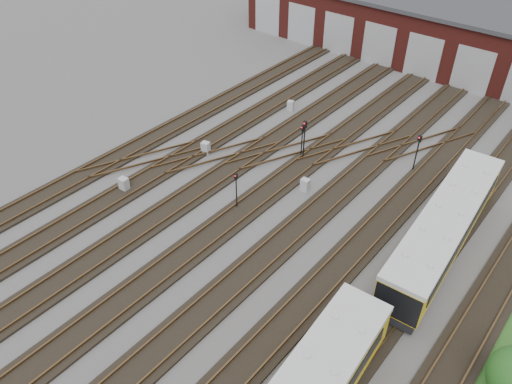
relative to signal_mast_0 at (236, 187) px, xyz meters
The scene contains 12 objects.
ground 6.97m from the signal_mast_0, 67.59° to the right, with size 120.00×120.00×0.00m, color #413E3D.
track_network 6.36m from the signal_mast_0, 66.94° to the right, with size 30.40×70.00×0.33m.
maintenance_shed 33.89m from the signal_mast_0, 85.68° to the left, with size 51.00×12.50×6.35m.
signal_mast_0 is the anchor object (origin of this frame).
signal_mast_1 7.98m from the signal_mast_0, 90.10° to the left, with size 0.29×0.28×3.42m.
signal_mast_2 8.04m from the signal_mast_0, 91.88° to the left, with size 0.27×0.25×2.92m.
signal_mast_3 14.11m from the signal_mast_0, 58.07° to the left, with size 0.30×0.29×3.18m.
relay_cabinet_0 8.60m from the signal_mast_0, 154.42° to the right, with size 0.64×0.54×1.07m, color #A6A8AC.
relay_cabinet_1 14.92m from the signal_mast_0, 111.96° to the left, with size 0.56×0.47×0.93m, color #A6A8AC.
relay_cabinet_2 7.59m from the signal_mast_0, 150.83° to the left, with size 0.62×0.52×1.03m, color #A6A8AC.
relay_cabinet_3 5.48m from the signal_mast_0, 62.09° to the left, with size 0.60×0.50×1.00m, color #A6A8AC.
relay_cabinet_4 12.86m from the signal_mast_0, ahead, with size 0.57×0.47×0.94m, color #A6A8AC.
Camera 1 is at (15.53, -13.59, 22.29)m, focal length 35.00 mm.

